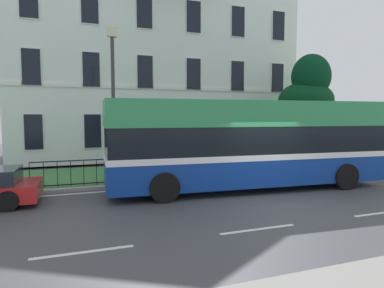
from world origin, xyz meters
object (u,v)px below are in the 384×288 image
georgian_townhouse (148,64)px  single_decker_bus (249,143)px  street_lamp_post (113,93)px  litter_bin (163,165)px  evergreen_tree (308,120)px

georgian_townhouse → single_decker_bus: (0.71, -13.08, -4.66)m
street_lamp_post → litter_bin: bearing=-5.0°
evergreen_tree → single_decker_bus: 8.26m
evergreen_tree → single_decker_bus: size_ratio=0.59×
georgian_townhouse → evergreen_tree: georgian_townhouse is taller
georgian_townhouse → street_lamp_post: 11.48m
litter_bin → evergreen_tree: bearing=15.1°
georgian_townhouse → litter_bin: bearing=-100.0°
evergreen_tree → street_lamp_post: bearing=-168.3°
single_decker_bus → litter_bin: bearing=140.5°
evergreen_tree → litter_bin: 9.68m
georgian_townhouse → street_lamp_post: size_ratio=2.92×
georgian_townhouse → evergreen_tree: bearing=-48.1°
evergreen_tree → georgian_townhouse: bearing=131.9°
georgian_townhouse → litter_bin: 12.20m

